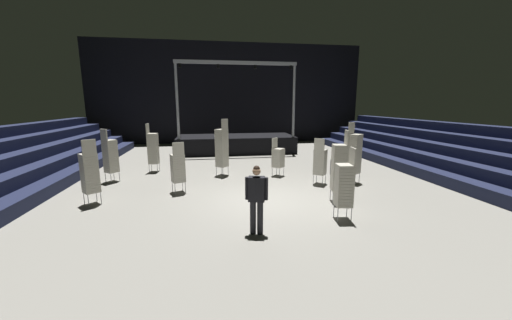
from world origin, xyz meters
TOP-DOWN VIEW (x-y plane):
  - ground_plane at (0.00, 0.00)m, footprint 22.00×30.00m
  - arena_end_wall at (0.00, 15.00)m, footprint 22.00×0.30m
  - bleacher_bank_right at (9.12, 1.00)m, footprint 3.75×24.00m
  - stage_riser at (0.00, 10.06)m, footprint 7.65×3.17m
  - man_with_tie at (-0.65, -2.54)m, footprint 0.57×0.32m
  - chair_stack_front_left at (-1.21, 3.71)m, footprint 0.62×0.62m
  - chair_stack_front_right at (2.62, 1.62)m, footprint 0.62×0.62m
  - chair_stack_mid_left at (1.26, 3.21)m, footprint 0.62×0.62m
  - chair_stack_mid_right at (2.41, -0.56)m, footprint 0.52×0.52m
  - chair_stack_mid_centre at (1.91, -1.99)m, footprint 0.49×0.49m
  - chair_stack_rear_left at (-5.57, 0.48)m, footprint 0.62×0.62m
  - chair_stack_rear_right at (-5.83, 3.34)m, footprint 0.62×0.62m
  - chair_stack_rear_centre at (-2.92, 1.35)m, footprint 0.57×0.57m
  - chair_stack_aisle_left at (-4.41, 4.93)m, footprint 0.48×0.48m
  - chair_stack_aisle_right at (4.06, 1.60)m, footprint 0.61×0.61m
  - equipment_road_case at (4.22, 2.97)m, footprint 1.08×0.95m

SIDE VIEW (x-z plane):
  - ground_plane at x=0.00m, z-range -0.10..0.00m
  - equipment_road_case at x=4.22m, z-range 0.00..0.70m
  - stage_riser at x=0.00m, z-range -2.22..3.48m
  - chair_stack_mid_left at x=1.26m, z-range 0.00..1.71m
  - chair_stack_front_right at x=2.62m, z-range 0.00..1.88m
  - chair_stack_rear_centre at x=-2.92m, z-range 0.00..1.88m
  - man_with_tie at x=-0.65m, z-range 0.12..1.88m
  - chair_stack_mid_centre at x=1.91m, z-range 0.00..2.05m
  - chair_stack_rear_left at x=-5.57m, z-range 0.00..2.14m
  - chair_stack_rear_right at x=-5.83m, z-range 0.00..2.22m
  - bleacher_bank_right at x=9.12m, z-range 0.00..2.25m
  - chair_stack_aisle_left at x=-4.41m, z-range 0.00..2.30m
  - chair_stack_mid_right at x=2.41m, z-range 0.00..2.39m
  - chair_stack_aisle_right at x=4.06m, z-range 0.00..2.47m
  - chair_stack_front_left at x=-1.21m, z-range 0.00..2.56m
  - arena_end_wall at x=0.00m, z-range 0.00..8.00m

